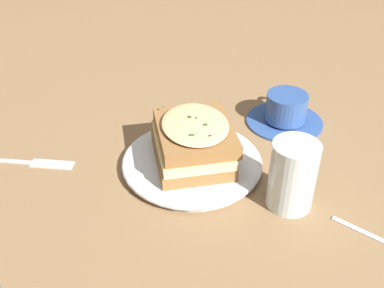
{
  "coord_description": "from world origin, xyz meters",
  "views": [
    {
      "loc": [
        0.52,
        -0.3,
        0.46
      ],
      "look_at": [
        0.01,
        0.01,
        0.05
      ],
      "focal_mm": 42.0,
      "sensor_mm": 36.0,
      "label": 1
    }
  ],
  "objects_px": {
    "sandwich": "(193,141)",
    "fork": "(32,162)",
    "dinner_plate": "(192,162)",
    "water_glass": "(292,175)",
    "teacup_with_saucer": "(286,111)"
  },
  "relations": [
    {
      "from": "dinner_plate",
      "to": "water_glass",
      "type": "relative_size",
      "value": 2.16
    },
    {
      "from": "sandwich",
      "to": "water_glass",
      "type": "xyz_separation_m",
      "value": [
        0.15,
        0.07,
        0.0
      ]
    },
    {
      "from": "dinner_plate",
      "to": "fork",
      "type": "height_order",
      "value": "dinner_plate"
    },
    {
      "from": "teacup_with_saucer",
      "to": "water_glass",
      "type": "distance_m",
      "value": 0.23
    },
    {
      "from": "fork",
      "to": "dinner_plate",
      "type": "bearing_deg",
      "value": 94.65
    },
    {
      "from": "teacup_with_saucer",
      "to": "fork",
      "type": "distance_m",
      "value": 0.47
    },
    {
      "from": "water_glass",
      "to": "fork",
      "type": "height_order",
      "value": "water_glass"
    },
    {
      "from": "sandwich",
      "to": "teacup_with_saucer",
      "type": "bearing_deg",
      "value": 96.57
    },
    {
      "from": "dinner_plate",
      "to": "fork",
      "type": "bearing_deg",
      "value": -123.47
    },
    {
      "from": "sandwich",
      "to": "water_glass",
      "type": "height_order",
      "value": "water_glass"
    },
    {
      "from": "sandwich",
      "to": "fork",
      "type": "xyz_separation_m",
      "value": [
        -0.15,
        -0.23,
        -0.05
      ]
    },
    {
      "from": "sandwich",
      "to": "fork",
      "type": "relative_size",
      "value": 1.09
    },
    {
      "from": "dinner_plate",
      "to": "fork",
      "type": "relative_size",
      "value": 1.45
    },
    {
      "from": "dinner_plate",
      "to": "teacup_with_saucer",
      "type": "xyz_separation_m",
      "value": [
        -0.03,
        0.22,
        0.02
      ]
    },
    {
      "from": "teacup_with_saucer",
      "to": "water_glass",
      "type": "height_order",
      "value": "water_glass"
    }
  ]
}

